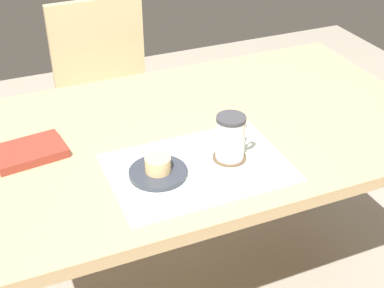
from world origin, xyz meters
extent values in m
cylinder|color=tan|center=(0.63, 0.35, 0.36)|extent=(0.05, 0.05, 0.72)
cube|color=tan|center=(0.00, 0.00, 0.74)|extent=(1.38, 0.80, 0.04)
cylinder|color=#D1B27F|center=(0.10, 0.47, 0.20)|extent=(0.04, 0.04, 0.41)
cylinder|color=#D1B27F|center=(-0.25, 0.46, 0.20)|extent=(0.04, 0.04, 0.41)
cylinder|color=#D1B27F|center=(0.10, 0.82, 0.20)|extent=(0.04, 0.04, 0.41)
cylinder|color=#D1B27F|center=(-0.26, 0.81, 0.20)|extent=(0.04, 0.04, 0.41)
cube|color=#D1B27F|center=(-0.08, 0.64, 0.43)|extent=(0.43, 0.43, 0.04)
cube|color=#D1B27F|center=(-0.08, 0.83, 0.67)|extent=(0.39, 0.04, 0.45)
cube|color=silver|center=(-0.08, -0.19, 0.76)|extent=(0.45, 0.31, 0.00)
cylinder|color=#333842|center=(-0.18, -0.18, 0.77)|extent=(0.15, 0.15, 0.01)
cylinder|color=#E5BC7F|center=(-0.18, -0.18, 0.79)|extent=(0.06, 0.06, 0.04)
cylinder|color=brown|center=(0.01, -0.18, 0.76)|extent=(0.09, 0.09, 0.00)
cylinder|color=white|center=(0.01, -0.18, 0.82)|extent=(0.07, 0.07, 0.11)
cylinder|color=#3D3D42|center=(0.01, -0.18, 0.88)|extent=(0.08, 0.08, 0.01)
torus|color=white|center=(0.05, -0.18, 0.82)|extent=(0.06, 0.01, 0.06)
cylinder|color=silver|center=(0.03, -0.31, 0.77)|extent=(0.13, 0.03, 0.01)
cube|color=maroon|center=(-0.46, 0.04, 0.77)|extent=(0.19, 0.15, 0.02)
camera|label=1|loc=(-0.52, -1.21, 1.55)|focal=50.00mm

